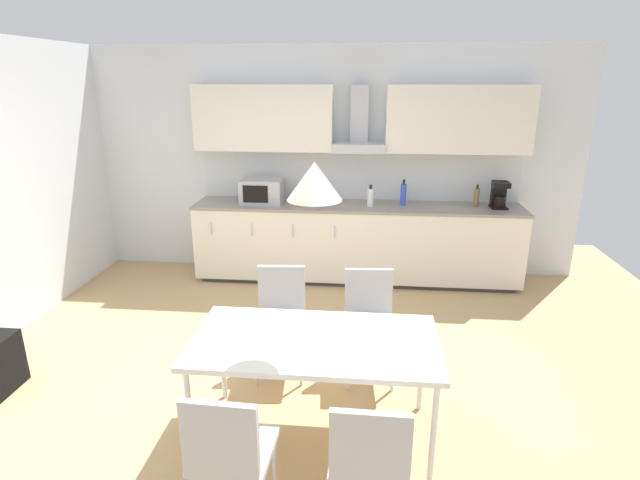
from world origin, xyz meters
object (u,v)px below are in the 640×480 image
object	(u,v)px
chair_far_left	(281,310)
chair_near_right	(369,458)
coffee_maker	(499,195)
bottle_yellow	(298,196)
bottle_blue	(403,194)
bottle_red	(320,198)
dining_table	(315,345)
bottle_white	(371,197)
chair_near_left	(228,448)
chair_far_right	(369,314)
pendant_lamp	(314,181)
microwave	(262,191)
bottle_brown	(476,197)

from	to	relation	value
chair_far_left	chair_near_right	world-z (taller)	same
coffee_maker	bottle_yellow	distance (m)	2.29
bottle_blue	chair_near_right	bearing A→B (deg)	-95.70
bottle_red	dining_table	distance (m)	2.80
bottle_white	chair_near_left	distance (m)	3.67
chair_far_right	pendant_lamp	bearing A→B (deg)	-113.62
bottle_blue	pendant_lamp	xyz separation A→B (m)	(-0.72, -2.87, 0.70)
microwave	chair_near_left	size ratio (longest dim) A/B	0.55
bottle_yellow	dining_table	size ratio (longest dim) A/B	0.12
bottle_blue	chair_far_left	size ratio (longest dim) A/B	0.34
dining_table	pendant_lamp	distance (m)	1.06
bottle_white	bottle_red	distance (m)	0.58
chair_far_left	chair_near_left	distance (m)	1.58
chair_far_left	chair_near_right	xyz separation A→B (m)	(0.71, -1.58, 0.00)
bottle_blue	chair_near_right	distance (m)	3.71
bottle_blue	bottle_red	world-z (taller)	bottle_blue
coffee_maker	bottle_yellow	size ratio (longest dim) A/B	1.59
microwave	bottle_blue	size ratio (longest dim) A/B	1.62
chair_far_right	pendant_lamp	world-z (taller)	pendant_lamp
chair_far_left	chair_near_right	size ratio (longest dim) A/B	1.00
chair_near_left	chair_far_left	bearing A→B (deg)	90.09
bottle_blue	chair_far_right	bearing A→B (deg)	-100.11
bottle_yellow	chair_far_left	size ratio (longest dim) A/B	0.22
bottle_brown	chair_far_right	bearing A→B (deg)	-119.84
microwave	pendant_lamp	xyz separation A→B (m)	(0.92, -2.82, 0.69)
dining_table	chair_far_left	bearing A→B (deg)	114.40
chair_far_left	bottle_white	bearing A→B (deg)	70.55
coffee_maker	chair_far_left	world-z (taller)	coffee_maker
coffee_maker	bottle_brown	size ratio (longest dim) A/B	1.18
bottle_brown	chair_far_left	distance (m)	2.86
microwave	chair_far_left	bearing A→B (deg)	-74.55
bottle_blue	bottle_red	size ratio (longest dim) A/B	1.55
bottle_brown	chair_near_right	xyz separation A→B (m)	(-1.19, -3.66, -0.49)
bottle_red	chair_far_right	xyz separation A→B (m)	(0.58, -1.98, -0.46)
bottle_brown	bottle_yellow	world-z (taller)	bottle_brown
chair_near_right	chair_near_left	xyz separation A→B (m)	(-0.71, 0.00, 0.00)
bottle_yellow	dining_table	distance (m)	2.94
bottle_brown	pendant_lamp	distance (m)	3.33
bottle_white	pendant_lamp	distance (m)	2.89
bottle_white	chair_far_left	bearing A→B (deg)	-109.45
microwave	coffee_maker	world-z (taller)	coffee_maker
microwave	bottle_brown	xyz separation A→B (m)	(2.46, 0.05, -0.03)
bottle_red	chair_far_left	size ratio (longest dim) A/B	0.22
coffee_maker	bottle_red	distance (m)	2.02
dining_table	pendant_lamp	size ratio (longest dim) A/B	4.89
coffee_maker	bottle_white	bearing A→B (deg)	-177.20
microwave	pendant_lamp	size ratio (longest dim) A/B	1.50
dining_table	chair_far_right	distance (m)	0.88
coffee_maker	dining_table	distance (m)	3.38
chair_far_left	chair_near_right	distance (m)	1.73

